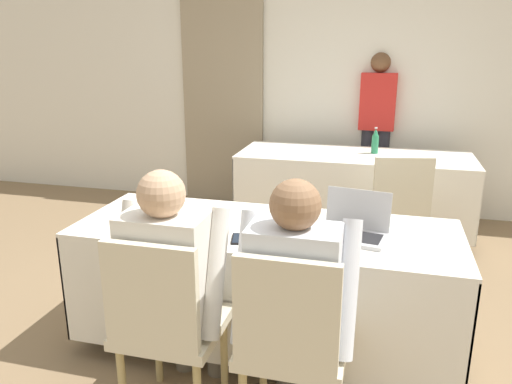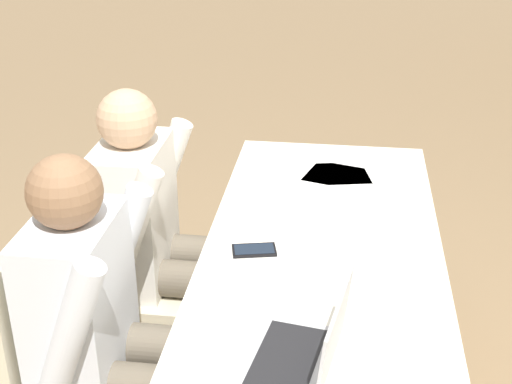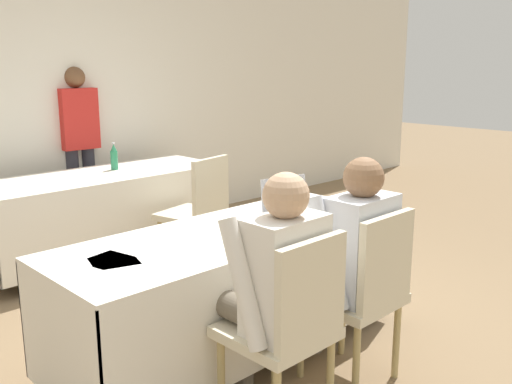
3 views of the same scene
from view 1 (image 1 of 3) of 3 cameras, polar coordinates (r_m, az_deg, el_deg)
The scene contains 16 objects.
ground_plane at distance 3.00m, azimuth 1.01°, elevation -17.15°, with size 24.00×24.00×0.00m, color #846B4C.
wall_back at distance 5.15m, azimuth 8.38°, elevation 12.88°, with size 12.00×0.06×2.70m.
curtain_panel at distance 5.33m, azimuth -3.86°, elevation 12.87°, with size 0.87×0.04×2.65m.
conference_table_near at distance 2.73m, azimuth 1.06°, elevation -7.40°, with size 2.03×0.76×0.73m.
conference_table_far at distance 4.54m, azimuth 11.07°, elevation 2.12°, with size 2.03×0.76×0.73m.
laptop at distance 2.56m, azimuth 11.09°, elevation -4.13°, with size 0.37×0.29×0.23m.
cell_phone at distance 2.49m, azimuth -1.91°, elevation -5.37°, with size 0.10×0.15×0.01m.
paper_beside_laptop at distance 2.91m, azimuth -12.65°, elevation -2.61°, with size 0.27×0.33×0.00m.
paper_centre_table at distance 2.95m, azimuth -11.83°, elevation -2.28°, with size 0.29×0.34×0.00m.
water_bottle at distance 4.56m, azimuth 13.46°, elevation 5.62°, with size 0.06×0.06×0.23m.
chair_near_left at distance 2.26m, azimuth -10.27°, elevation -14.35°, with size 0.44×0.44×0.92m.
chair_near_right at distance 2.11m, azimuth 4.02°, elevation -16.50°, with size 0.44×0.44×0.92m.
chair_far_spare at distance 3.77m, azimuth 15.76°, elevation -1.81°, with size 0.53×0.53×0.92m.
person_checkered_shirt at distance 2.26m, azimuth -9.37°, elevation -9.60°, with size 0.50×0.52×1.18m.
person_white_shirt at distance 2.12m, azimuth 4.65°, elevation -11.38°, with size 0.50×0.52×1.18m.
person_red_shirt at distance 5.13m, azimuth 13.62°, elevation 7.67°, with size 0.35×0.21×1.59m.
Camera 1 is at (0.59, -2.43, 1.67)m, focal length 35.00 mm.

